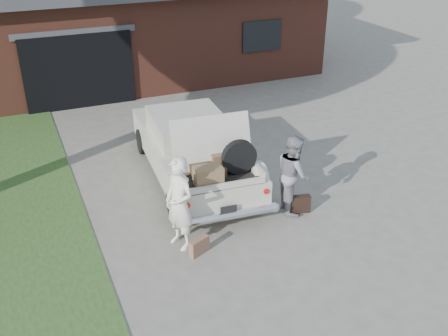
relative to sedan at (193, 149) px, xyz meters
name	(u,v)px	position (x,y,z in m)	size (l,w,h in m)	color
ground	(236,233)	(-0.03, -2.41, -0.71)	(90.00, 90.00, 0.00)	gray
house	(131,22)	(0.96, 9.06, 0.96)	(12.80, 7.80, 3.30)	brown
sedan	(193,149)	(0.00, 0.00, 0.00)	(2.19, 4.95, 1.96)	beige
woman_left	(179,204)	(-1.11, -2.37, 0.16)	(0.64, 0.42, 1.75)	white
woman_right	(293,174)	(1.36, -2.06, 0.09)	(0.79, 0.61, 1.62)	gray
suitcase_left	(199,246)	(-0.90, -2.74, -0.56)	(0.40, 0.13, 0.31)	#906349
suitcase_right	(298,204)	(1.42, -2.23, -0.53)	(0.47, 0.15, 0.37)	black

